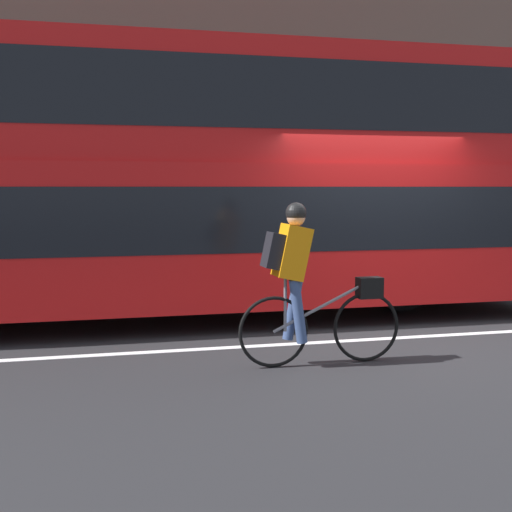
% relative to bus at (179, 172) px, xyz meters
% --- Properties ---
extents(ground_plane, '(80.00, 80.00, 0.00)m').
position_rel_bus_xyz_m(ground_plane, '(2.36, -1.72, -2.05)').
color(ground_plane, '#232326').
extents(road_center_line, '(50.00, 0.14, 0.01)m').
position_rel_bus_xyz_m(road_center_line, '(2.36, -1.86, -2.04)').
color(road_center_line, silver).
rests_on(road_center_line, ground_plane).
extents(sidewalk_curb, '(60.00, 2.43, 0.12)m').
position_rel_bus_xyz_m(sidewalk_curb, '(2.36, 3.86, -1.99)').
color(sidewalk_curb, '#A8A399').
rests_on(sidewalk_curb, ground_plane).
extents(building_facade, '(60.00, 0.30, 9.22)m').
position_rel_bus_xyz_m(building_facade, '(2.36, 5.23, 2.56)').
color(building_facade, brown).
rests_on(building_facade, ground_plane).
extents(bus, '(10.66, 2.47, 3.69)m').
position_rel_bus_xyz_m(bus, '(0.00, 0.00, 0.00)').
color(bus, black).
rests_on(bus, ground_plane).
extents(cyclist_on_bike, '(1.75, 0.32, 1.69)m').
position_rel_bus_xyz_m(cyclist_on_bike, '(0.86, -2.84, -1.14)').
color(cyclist_on_bike, black).
rests_on(cyclist_on_bike, ground_plane).
extents(trash_bin, '(0.54, 0.54, 1.01)m').
position_rel_bus_xyz_m(trash_bin, '(-2.40, 3.74, -1.42)').
color(trash_bin, '#262628').
rests_on(trash_bin, sidewalk_curb).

